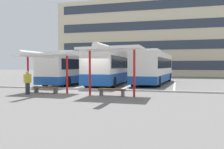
{
  "coord_description": "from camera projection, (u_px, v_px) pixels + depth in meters",
  "views": [
    {
      "loc": [
        6.37,
        -16.75,
        1.92
      ],
      "look_at": [
        1.05,
        2.92,
        1.16
      ],
      "focal_mm": 38.17,
      "sensor_mm": 36.0,
      "label": 1
    }
  ],
  "objects": [
    {
      "name": "lane_stripe_0",
      "position": [
        61.0,
        83.0,
        26.99
      ],
      "size": [
        0.16,
        14.0,
        0.01
      ],
      "primitive_type": "cube",
      "color": "white",
      "rests_on": "ground"
    },
    {
      "name": "bench_0",
      "position": [
        46.0,
        88.0,
        16.7
      ],
      "size": [
        2.01,
        0.68,
        0.45
      ],
      "color": "brown",
      "rests_on": "ground"
    },
    {
      "name": "coach_bus_1",
      "position": [
        110.0,
        68.0,
        24.03
      ],
      "size": [
        2.87,
        10.38,
        3.7
      ],
      "color": "silver",
      "rests_on": "ground"
    },
    {
      "name": "bench_1",
      "position": [
        112.0,
        91.0,
        15.14
      ],
      "size": [
        1.81,
        0.61,
        0.45
      ],
      "color": "brown",
      "rests_on": "ground"
    },
    {
      "name": "coach_bus_0",
      "position": [
        77.0,
        69.0,
        25.59
      ],
      "size": [
        3.06,
        11.98,
        3.44
      ],
      "color": "silver",
      "rests_on": "ground"
    },
    {
      "name": "lane_stripe_3",
      "position": [
        175.0,
        85.0,
        23.74
      ],
      "size": [
        0.16,
        14.0,
        0.01
      ],
      "primitive_type": "cube",
      "color": "white",
      "rests_on": "ground"
    },
    {
      "name": "coach_bus_2",
      "position": [
        154.0,
        68.0,
        25.54
      ],
      "size": [
        3.56,
        11.75,
        3.59
      ],
      "color": "silver",
      "rests_on": "ground"
    },
    {
      "name": "waiting_shelter_0",
      "position": [
        45.0,
        56.0,
        16.55
      ],
      "size": [
        4.1,
        4.37,
        2.84
      ],
      "color": "red",
      "rests_on": "ground"
    },
    {
      "name": "ground_plane",
      "position": [
        88.0,
        91.0,
        17.89
      ],
      "size": [
        160.0,
        160.0,
        0.0
      ],
      "primitive_type": "plane",
      "color": "slate"
    },
    {
      "name": "platform_kerb",
      "position": [
        93.0,
        89.0,
        18.78
      ],
      "size": [
        44.0,
        0.24,
        0.12
      ],
      "primitive_type": "cube",
      "color": "#ADADA8",
      "rests_on": "ground"
    },
    {
      "name": "terminal_building",
      "position": [
        144.0,
        39.0,
        48.38
      ],
      "size": [
        33.26,
        10.35,
        17.23
      ],
      "color": "beige",
      "rests_on": "ground"
    },
    {
      "name": "waiting_passenger_0",
      "position": [
        28.0,
        81.0,
        15.8
      ],
      "size": [
        0.43,
        0.5,
        1.58
      ],
      "color": "#33384C",
      "rests_on": "ground"
    },
    {
      "name": "lane_stripe_2",
      "position": [
        134.0,
        84.0,
        24.82
      ],
      "size": [
        0.16,
        14.0,
        0.01
      ],
      "primitive_type": "cube",
      "color": "white",
      "rests_on": "ground"
    },
    {
      "name": "waiting_shelter_1",
      "position": [
        110.0,
        50.0,
        14.7
      ],
      "size": [
        3.91,
        4.47,
        3.13
      ],
      "color": "red",
      "rests_on": "ground"
    },
    {
      "name": "lane_stripe_1",
      "position": [
        96.0,
        83.0,
        25.9
      ],
      "size": [
        0.16,
        14.0,
        0.01
      ],
      "primitive_type": "cube",
      "color": "white",
      "rests_on": "ground"
    }
  ]
}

